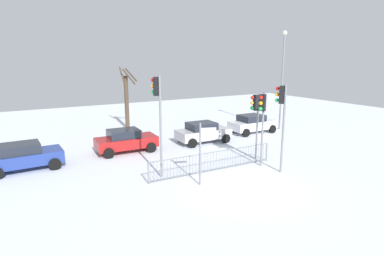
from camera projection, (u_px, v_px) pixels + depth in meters
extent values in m
plane|color=silver|center=(240.00, 186.00, 15.10)|extent=(60.00, 60.00, 0.00)
cylinder|color=slate|center=(283.00, 129.00, 16.45)|extent=(0.11, 0.11, 4.63)
cube|color=black|center=(282.00, 95.00, 16.16)|extent=(0.38, 0.34, 0.90)
sphere|color=red|center=(278.00, 89.00, 16.23)|extent=(0.20, 0.20, 0.20)
sphere|color=orange|center=(277.00, 94.00, 16.29)|extent=(0.20, 0.20, 0.20)
sphere|color=green|center=(277.00, 100.00, 16.36)|extent=(0.20, 0.20, 0.20)
cylinder|color=slate|center=(257.00, 126.00, 18.77)|extent=(0.11, 0.11, 3.93)
cube|color=black|center=(256.00, 103.00, 18.40)|extent=(0.27, 0.35, 0.90)
sphere|color=red|center=(252.00, 98.00, 18.25)|extent=(0.20, 0.20, 0.20)
sphere|color=orange|center=(252.00, 103.00, 18.32)|extent=(0.20, 0.20, 0.20)
sphere|color=green|center=(252.00, 108.00, 18.38)|extent=(0.20, 0.20, 0.20)
cylinder|color=slate|center=(161.00, 128.00, 15.71)|extent=(0.11, 0.11, 5.11)
cube|color=black|center=(157.00, 86.00, 15.36)|extent=(0.39, 0.35, 0.90)
sphere|color=red|center=(153.00, 80.00, 15.43)|extent=(0.20, 0.20, 0.20)
sphere|color=orange|center=(153.00, 86.00, 15.49)|extent=(0.20, 0.20, 0.20)
sphere|color=green|center=(153.00, 92.00, 15.55)|extent=(0.20, 0.20, 0.20)
cylinder|color=slate|center=(262.00, 130.00, 17.50)|extent=(0.11, 0.11, 4.12)
cube|color=black|center=(263.00, 103.00, 17.04)|extent=(0.34, 0.38, 0.90)
sphere|color=red|center=(261.00, 97.00, 16.77)|extent=(0.20, 0.20, 0.20)
sphere|color=orange|center=(261.00, 103.00, 16.84)|extent=(0.20, 0.20, 0.20)
sphere|color=green|center=(261.00, 109.00, 16.90)|extent=(0.20, 0.20, 0.20)
cylinder|color=slate|center=(200.00, 154.00, 14.91)|extent=(0.09, 0.09, 3.00)
cube|color=white|center=(209.00, 130.00, 14.73)|extent=(0.67, 0.27, 0.22)
cube|color=slate|center=(214.00, 152.00, 16.82)|extent=(7.35, 0.18, 0.04)
cube|color=slate|center=(213.00, 169.00, 17.02)|extent=(7.35, 0.18, 0.04)
cylinder|color=slate|center=(150.00, 173.00, 15.25)|extent=(0.02, 0.02, 1.05)
cylinder|color=slate|center=(154.00, 173.00, 15.33)|extent=(0.02, 0.02, 1.05)
cylinder|color=slate|center=(157.00, 172.00, 15.42)|extent=(0.02, 0.02, 1.05)
cylinder|color=slate|center=(160.00, 171.00, 15.50)|extent=(0.02, 0.02, 1.05)
cylinder|color=slate|center=(164.00, 171.00, 15.59)|extent=(0.02, 0.02, 1.05)
cylinder|color=slate|center=(167.00, 170.00, 15.67)|extent=(0.02, 0.02, 1.05)
cylinder|color=slate|center=(171.00, 169.00, 15.76)|extent=(0.02, 0.02, 1.05)
cylinder|color=slate|center=(174.00, 169.00, 15.84)|extent=(0.02, 0.02, 1.05)
cylinder|color=slate|center=(177.00, 168.00, 15.92)|extent=(0.02, 0.02, 1.05)
cylinder|color=slate|center=(180.00, 168.00, 16.01)|extent=(0.02, 0.02, 1.05)
cylinder|color=slate|center=(183.00, 167.00, 16.09)|extent=(0.02, 0.02, 1.05)
cylinder|color=slate|center=(187.00, 167.00, 16.18)|extent=(0.02, 0.02, 1.05)
cylinder|color=slate|center=(190.00, 166.00, 16.26)|extent=(0.02, 0.02, 1.05)
cylinder|color=slate|center=(193.00, 165.00, 16.35)|extent=(0.02, 0.02, 1.05)
cylinder|color=slate|center=(196.00, 165.00, 16.43)|extent=(0.02, 0.02, 1.05)
cylinder|color=slate|center=(199.00, 164.00, 16.51)|extent=(0.02, 0.02, 1.05)
cylinder|color=slate|center=(202.00, 164.00, 16.60)|extent=(0.02, 0.02, 1.05)
cylinder|color=slate|center=(205.00, 163.00, 16.68)|extent=(0.02, 0.02, 1.05)
cylinder|color=slate|center=(208.00, 163.00, 16.77)|extent=(0.02, 0.02, 1.05)
cylinder|color=slate|center=(211.00, 162.00, 16.85)|extent=(0.02, 0.02, 1.05)
cylinder|color=slate|center=(214.00, 162.00, 16.94)|extent=(0.02, 0.02, 1.05)
cylinder|color=slate|center=(216.00, 161.00, 17.02)|extent=(0.02, 0.02, 1.05)
cylinder|color=slate|center=(219.00, 161.00, 17.10)|extent=(0.02, 0.02, 1.05)
cylinder|color=slate|center=(222.00, 160.00, 17.19)|extent=(0.02, 0.02, 1.05)
cylinder|color=slate|center=(225.00, 160.00, 17.27)|extent=(0.02, 0.02, 1.05)
cylinder|color=slate|center=(227.00, 159.00, 17.36)|extent=(0.02, 0.02, 1.05)
cylinder|color=slate|center=(230.00, 159.00, 17.44)|extent=(0.02, 0.02, 1.05)
cylinder|color=slate|center=(233.00, 158.00, 17.53)|extent=(0.02, 0.02, 1.05)
cylinder|color=slate|center=(236.00, 158.00, 17.61)|extent=(0.02, 0.02, 1.05)
cylinder|color=slate|center=(238.00, 157.00, 17.69)|extent=(0.02, 0.02, 1.05)
cylinder|color=slate|center=(241.00, 157.00, 17.78)|extent=(0.02, 0.02, 1.05)
cylinder|color=slate|center=(243.00, 156.00, 17.86)|extent=(0.02, 0.02, 1.05)
cylinder|color=slate|center=(246.00, 156.00, 17.95)|extent=(0.02, 0.02, 1.05)
cylinder|color=slate|center=(248.00, 155.00, 18.03)|extent=(0.02, 0.02, 1.05)
cylinder|color=slate|center=(251.00, 155.00, 18.12)|extent=(0.02, 0.02, 1.05)
cylinder|color=slate|center=(253.00, 155.00, 18.20)|extent=(0.02, 0.02, 1.05)
cylinder|color=slate|center=(256.00, 154.00, 18.28)|extent=(0.02, 0.02, 1.05)
cylinder|color=slate|center=(258.00, 154.00, 18.37)|extent=(0.02, 0.02, 1.05)
cylinder|color=slate|center=(261.00, 153.00, 18.45)|extent=(0.02, 0.02, 1.05)
cylinder|color=slate|center=(263.00, 153.00, 18.54)|extent=(0.02, 0.02, 1.05)
cylinder|color=slate|center=(266.00, 152.00, 18.62)|extent=(0.02, 0.02, 1.05)
cylinder|color=slate|center=(148.00, 174.00, 15.21)|extent=(0.06, 0.06, 1.05)
cylinder|color=slate|center=(267.00, 152.00, 18.66)|extent=(0.06, 0.06, 1.05)
cube|color=silver|center=(253.00, 125.00, 25.72)|extent=(3.81, 1.71, 0.65)
cube|color=#1E232D|center=(251.00, 118.00, 25.53)|extent=(1.90, 1.51, 0.55)
cylinder|color=black|center=(258.00, 125.00, 27.16)|extent=(0.64, 0.22, 0.64)
cylinder|color=black|center=(272.00, 129.00, 25.72)|extent=(0.64, 0.22, 0.64)
cylinder|color=black|center=(233.00, 129.00, 25.85)|extent=(0.64, 0.22, 0.64)
cylinder|color=black|center=(246.00, 133.00, 24.41)|extent=(0.64, 0.22, 0.64)
cube|color=navy|center=(24.00, 158.00, 17.14)|extent=(3.86, 1.84, 0.65)
cube|color=#1E232D|center=(20.00, 149.00, 16.94)|extent=(1.95, 1.57, 0.55)
cylinder|color=black|center=(50.00, 156.00, 18.61)|extent=(0.65, 0.24, 0.64)
cylinder|color=black|center=(55.00, 164.00, 17.20)|extent=(0.65, 0.24, 0.64)
cube|color=#B2B5BA|center=(203.00, 134.00, 22.71)|extent=(3.85, 1.80, 0.65)
cube|color=#1E232D|center=(202.00, 126.00, 22.52)|extent=(1.94, 1.55, 0.55)
cylinder|color=black|center=(213.00, 134.00, 24.14)|extent=(0.65, 0.24, 0.64)
cylinder|color=black|center=(226.00, 138.00, 22.67)|extent=(0.65, 0.24, 0.64)
cylinder|color=black|center=(181.00, 138.00, 22.88)|extent=(0.65, 0.24, 0.64)
cylinder|color=black|center=(192.00, 143.00, 21.42)|extent=(0.65, 0.24, 0.64)
cube|color=maroon|center=(126.00, 142.00, 20.44)|extent=(3.86, 1.84, 0.65)
cube|color=#1E232D|center=(124.00, 134.00, 20.26)|extent=(1.95, 1.57, 0.55)
cylinder|color=black|center=(142.00, 141.00, 21.86)|extent=(0.65, 0.24, 0.64)
cylinder|color=black|center=(151.00, 147.00, 20.39)|extent=(0.65, 0.24, 0.64)
cylinder|color=black|center=(102.00, 146.00, 20.63)|extent=(0.65, 0.24, 0.64)
cylinder|color=black|center=(109.00, 153.00, 19.16)|extent=(0.65, 0.24, 0.64)
cylinder|color=slate|center=(282.00, 83.00, 26.38)|extent=(0.14, 0.14, 7.75)
sphere|color=#F2EACC|center=(285.00, 33.00, 25.53)|extent=(0.36, 0.36, 0.36)
cylinder|color=#473828|center=(127.00, 103.00, 26.89)|extent=(0.35, 0.35, 4.46)
cylinder|color=#473828|center=(122.00, 75.00, 26.19)|extent=(0.24, 0.78, 1.24)
cylinder|color=#473828|center=(131.00, 75.00, 26.07)|extent=(1.24, 0.75, 1.15)
cylinder|color=#473828|center=(129.00, 77.00, 26.02)|extent=(1.20, 0.36, 1.33)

